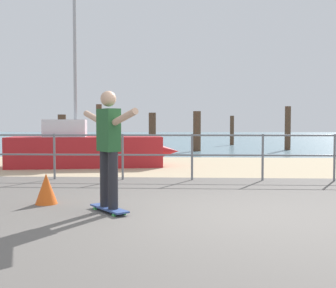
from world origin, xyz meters
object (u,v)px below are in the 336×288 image
object	(u,v)px
skateboarder	(109,142)
traffic_cone	(46,189)
sailboat	(92,149)
skateboard	(109,209)

from	to	relation	value
skateboarder	traffic_cone	world-z (taller)	skateboarder
sailboat	skateboarder	world-z (taller)	sailboat
sailboat	skateboard	bearing A→B (deg)	-74.67
skateboarder	sailboat	bearing A→B (deg)	105.33
sailboat	skateboarder	bearing A→B (deg)	-74.67
skateboard	skateboarder	bearing A→B (deg)	-3.58
skateboarder	traffic_cone	size ratio (longest dim) A/B	3.30
sailboat	traffic_cone	distance (m)	5.85
skateboard	traffic_cone	world-z (taller)	traffic_cone
skateboard	skateboarder	world-z (taller)	skateboarder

